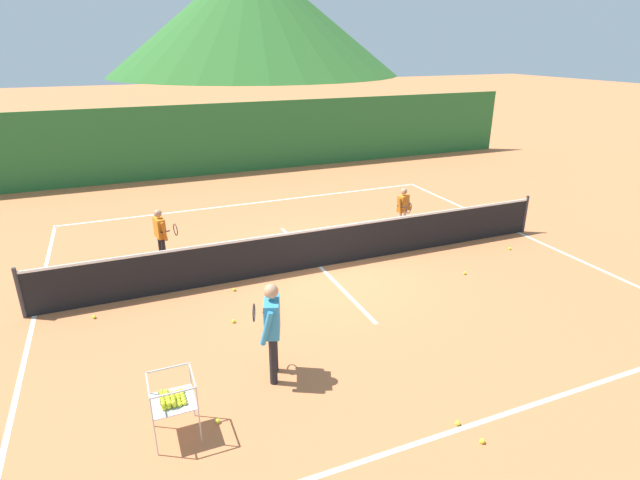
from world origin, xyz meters
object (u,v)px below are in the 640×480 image
Objects in this scene: tennis_ball_5 at (482,441)px; instructor at (272,323)px; tennis_ball_6 at (234,289)px; tennis_ball_1 at (234,321)px; tennis_net at (320,247)px; ball_cart at (172,399)px; student_1 at (403,206)px; student_0 at (161,231)px; tennis_ball_4 at (218,421)px; tennis_ball_0 at (94,317)px; tennis_ball_2 at (465,273)px; tennis_ball_3 at (510,248)px; tennis_ball_7 at (458,423)px.

instructor is at bearing 131.16° from tennis_ball_5.
instructor is at bearing -92.00° from tennis_ball_6.
tennis_ball_5 is (2.33, -4.29, 0.00)m from tennis_ball_1.
tennis_net is 13.80× the size of ball_cart.
student_1 is at bearing 22.52° from tennis_net.
student_0 is 1.50× the size of ball_cart.
tennis_ball_4 and tennis_ball_5 have the same top height.
ball_cart is 3.95m from tennis_ball_0.
student_0 is 19.88× the size of tennis_ball_5.
tennis_ball_4 and tennis_ball_6 have the same top height.
instructor is 1.58m from tennis_ball_4.
tennis_net is 3.38m from tennis_ball_2.
ball_cart is 4.27m from tennis_ball_6.
tennis_ball_6 is (0.32, 1.28, 0.00)m from tennis_ball_1.
instructor is 1.21× the size of student_0.
student_1 is 8.84m from ball_cart.
tennis_ball_3 is at bearing -17.00° from student_0.
tennis_ball_3 is (1.99, 0.76, 0.00)m from tennis_ball_2.
tennis_ball_7 is (4.69, -5.07, 0.00)m from tennis_ball_0.
student_0 reaches higher than student_1.
tennis_ball_0 and tennis_ball_5 have the same top height.
student_0 is 5.99m from tennis_ball_4.
instructor is 7.15m from student_1.
tennis_net is 2.26m from tennis_ball_6.
tennis_net is 3.77m from student_0.
student_1 is 18.79× the size of tennis_ball_2.
instructor is 3.36m from tennis_ball_5.
tennis_ball_1 and tennis_ball_4 have the same top height.
student_1 reaches higher than tennis_ball_5.
tennis_ball_5 is 5.92m from tennis_ball_6.
tennis_ball_0 is (-1.04, 3.76, -0.56)m from ball_cart.
tennis_ball_7 is at bearing -19.65° from ball_cart.
ball_cart is 3.91m from tennis_ball_7.
tennis_ball_2 and tennis_ball_4 have the same top height.
tennis_ball_5 is (4.78, -5.47, 0.00)m from tennis_ball_0.
tennis_ball_2 is 1.00× the size of tennis_ball_6.
student_1 is at bearing 42.56° from instructor.
tennis_ball_4 and tennis_ball_7 have the same top height.
instructor is 24.01× the size of tennis_ball_1.
tennis_ball_3 is (1.91, -2.14, -0.74)m from student_1.
ball_cart is 13.22× the size of tennis_ball_1.
tennis_net is 182.48× the size of tennis_ball_3.
tennis_net reaches higher than ball_cart.
tennis_ball_5 and tennis_ball_7 have the same top height.
ball_cart reaches higher than tennis_ball_1.
student_0 is 19.88× the size of tennis_ball_3.
student_0 reaches higher than tennis_ball_7.
tennis_net reaches higher than tennis_ball_1.
ball_cart is 13.22× the size of tennis_ball_2.
tennis_ball_0 is 6.90m from tennis_ball_7.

